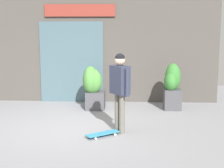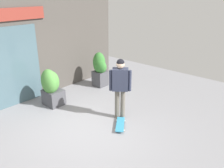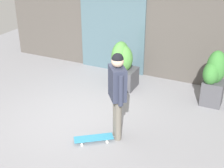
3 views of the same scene
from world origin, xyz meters
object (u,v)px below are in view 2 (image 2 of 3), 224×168
(skateboarder, at_px, (120,83))
(planter_box_right, at_px, (51,87))
(skateboard, at_px, (120,124))
(planter_box_left, at_px, (100,69))

(skateboarder, bearing_deg, planter_box_right, -107.01)
(skateboarder, xyz_separation_m, planter_box_right, (-0.82, 2.12, -0.43))
(skateboard, xyz_separation_m, planter_box_right, (-0.46, 2.44, 0.59))
(planter_box_right, bearing_deg, skateboard, -79.25)
(skateboarder, relative_size, planter_box_left, 1.34)
(skateboarder, xyz_separation_m, planter_box_left, (1.42, 2.19, -0.39))
(skateboard, bearing_deg, planter_box_left, -161.79)
(skateboarder, relative_size, skateboard, 2.38)
(skateboard, xyz_separation_m, planter_box_left, (1.77, 2.50, 0.63))
(planter_box_left, distance_m, planter_box_right, 2.24)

